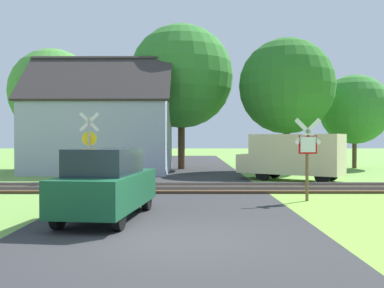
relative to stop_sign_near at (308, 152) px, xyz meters
The scene contains 12 objects.
ground_plane 6.94m from the stop_sign_near, 129.03° to the right, with size 160.00×160.00×0.00m, color #6B9942.
road_asphalt 5.58m from the stop_sign_near, 142.64° to the right, with size 6.70×80.00×0.01m, color #2D2D30.
rail_track 5.48m from the stop_sign_near, 143.91° to the left, with size 60.00×2.60×0.22m.
stop_sign_near is the anchor object (origin of this frame).
crossing_sign_far 9.75m from the stop_sign_near, 148.27° to the left, with size 0.87×0.19×3.21m.
house 14.98m from the stop_sign_near, 127.65° to the left, with size 8.50×6.44×6.96m.
tree_right 13.26m from the stop_sign_near, 80.52° to the left, with size 5.88×5.88×8.20m.
tree_left 19.34m from the stop_sign_near, 132.28° to the left, with size 5.63×5.63×7.86m.
tree_center 16.02m from the stop_sign_near, 106.81° to the left, with size 6.87×6.87×9.60m.
tree_far 17.26m from the stop_sign_near, 64.39° to the left, with size 4.73×4.73×6.39m.
mail_truck 6.88m from the stop_sign_near, 80.39° to the left, with size 5.14×4.16×2.24m.
parked_car 6.66m from the stop_sign_near, 152.48° to the right, with size 2.11×4.17×1.78m.
Camera 1 is at (0.52, -8.55, 2.02)m, focal length 40.00 mm.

